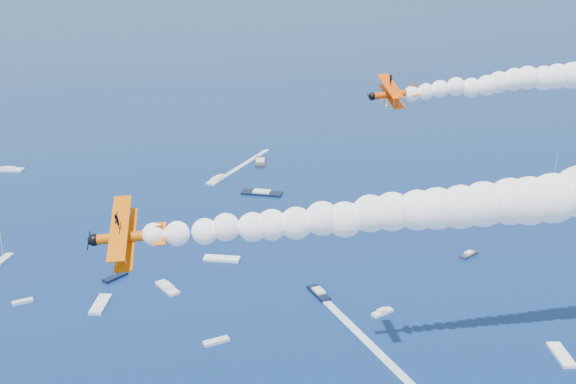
{
  "coord_description": "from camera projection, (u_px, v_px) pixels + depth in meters",
  "views": [
    {
      "loc": [
        -11.15,
        -74.9,
        83.35
      ],
      "look_at": [
        -2.44,
        19.95,
        49.51
      ],
      "focal_mm": 44.98,
      "sensor_mm": 36.0,
      "label": 1
    }
  ],
  "objects": [
    {
      "name": "boat_wakes",
      "position": [
        179.0,
        267.0,
        192.32
      ],
      "size": [
        131.29,
        173.23,
        0.04
      ],
      "color": "white",
      "rests_on": "ground"
    },
    {
      "name": "spectator_boats",
      "position": [
        231.0,
        247.0,
        204.13
      ],
      "size": [
        207.48,
        175.94,
        0.7
      ],
      "color": "silver",
      "rests_on": "ground"
    },
    {
      "name": "biplane_trail",
      "position": [
        128.0,
        237.0,
        78.77
      ],
      "size": [
        8.93,
        11.36,
        9.87
      ],
      "primitive_type": null,
      "rotation": [
        -0.45,
        0.07,
        3.11
      ],
      "color": "#DD5A04"
    },
    {
      "name": "smoke_trail_trail",
      "position": [
        368.0,
        215.0,
        79.52
      ],
      "size": [
        52.82,
        9.27,
        9.78
      ],
      "primitive_type": null,
      "rotation": [
        0.0,
        0.0,
        3.11
      ],
      "color": "white"
    },
    {
      "name": "smoke_trail_lead",
      "position": [
        543.0,
        78.0,
        122.76
      ],
      "size": [
        53.02,
        12.87,
        9.78
      ],
      "primitive_type": null,
      "rotation": [
        0.0,
        0.0,
        3.21
      ],
      "color": "white"
    },
    {
      "name": "biplane_lead",
      "position": [
        393.0,
        94.0,
        119.39
      ],
      "size": [
        9.31,
        10.95,
        8.28
      ],
      "primitive_type": null,
      "rotation": [
        -0.25,
        0.07,
        3.21
      ],
      "color": "#E74404"
    }
  ]
}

